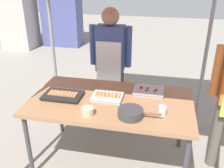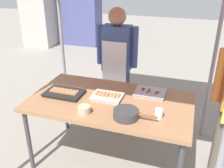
{
  "view_description": "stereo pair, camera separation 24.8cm",
  "coord_description": "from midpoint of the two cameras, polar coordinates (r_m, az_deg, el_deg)",
  "views": [
    {
      "loc": [
        0.47,
        -2.15,
        1.95
      ],
      "look_at": [
        0.0,
        0.05,
        0.9
      ],
      "focal_mm": 40.52,
      "sensor_mm": 36.0,
      "label": 1
    },
    {
      "loc": [
        0.71,
        -2.09,
        1.95
      ],
      "look_at": [
        0.0,
        0.05,
        0.9
      ],
      "focal_mm": 40.52,
      "sensor_mm": 36.0,
      "label": 2
    }
  ],
  "objects": [
    {
      "name": "drink_cup_near_edge",
      "position": [
        2.26,
        13.64,
        -6.54
      ],
      "size": [
        0.07,
        0.07,
        0.08
      ],
      "primitive_type": "cylinder",
      "color": "white",
      "rests_on": "stall_table"
    },
    {
      "name": "tray_pork_links",
      "position": [
        2.62,
        -8.1,
        -2.04
      ],
      "size": [
        0.39,
        0.26,
        0.05
      ],
      "color": "black",
      "rests_on": "stall_table"
    },
    {
      "name": "condiment_bowl",
      "position": [
        2.27,
        -3.22,
        -5.89
      ],
      "size": [
        0.12,
        0.12,
        0.07
      ],
      "primitive_type": "cylinder",
      "color": "#BFB28C",
      "rests_on": "stall_table"
    },
    {
      "name": "cooking_wok",
      "position": [
        2.21,
        6.49,
        -6.74
      ],
      "size": [
        0.38,
        0.22,
        0.08
      ],
      "color": "#38383A",
      "rests_on": "stall_table"
    },
    {
      "name": "neighbor_stall_left",
      "position": [
        6.98,
        -5.9,
        16.64
      ],
      "size": [
        0.97,
        0.57,
        1.9
      ],
      "color": "#4C518C",
      "rests_on": "ground"
    },
    {
      "name": "vendor_woman",
      "position": [
        3.13,
        3.35,
        5.43
      ],
      "size": [
        0.52,
        0.23,
        1.54
      ],
      "rotation": [
        0.0,
        0.0,
        3.14
      ],
      "color": "#333842",
      "rests_on": "ground"
    },
    {
      "name": "tray_grilled_sausages",
      "position": [
        2.52,
        1.72,
        -2.84
      ],
      "size": [
        0.3,
        0.22,
        0.05
      ],
      "color": "silver",
      "rests_on": "stall_table"
    },
    {
      "name": "ground_plane",
      "position": [
        2.94,
        2.2,
        -16.59
      ],
      "size": [
        18.0,
        18.0,
        0.0
      ],
      "primitive_type": "plane",
      "color": "gray"
    },
    {
      "name": "tray_meat_skewers",
      "position": [
        2.65,
        11.26,
        -2.01
      ],
      "size": [
        0.31,
        0.25,
        0.04
      ],
      "color": "#ADADB2",
      "rests_on": "stall_table"
    },
    {
      "name": "neighbor_stall_right",
      "position": [
        7.1,
        -15.22,
        16.44
      ],
      "size": [
        0.77,
        0.74,
        1.99
      ],
      "color": "#B7B2A8",
      "rests_on": "ground"
    },
    {
      "name": "stall_table",
      "position": [
        2.53,
        2.46,
        -4.68
      ],
      "size": [
        1.6,
        0.9,
        0.75
      ],
      "color": "#9E724C",
      "rests_on": "ground"
    }
  ]
}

